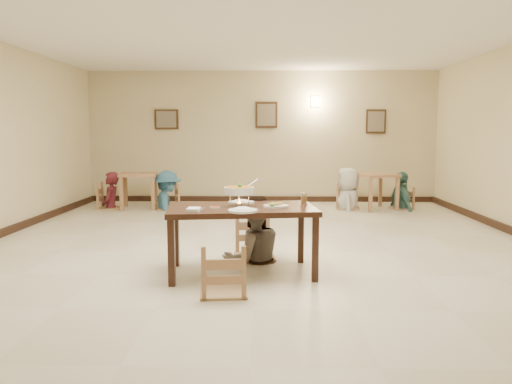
{
  "coord_description": "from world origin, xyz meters",
  "views": [
    {
      "loc": [
        0.11,
        -6.57,
        1.59
      ],
      "look_at": [
        -0.02,
        -0.37,
        0.86
      ],
      "focal_mm": 35.0,
      "sensor_mm": 36.0,
      "label": 1
    }
  ],
  "objects_px": {
    "bg_diner_a": "(110,172)",
    "chair_far": "(255,218)",
    "main_table": "(242,214)",
    "bg_chair_ll": "(110,184)",
    "drink_glass": "(304,199)",
    "main_diner": "(253,196)",
    "bg_chair_lr": "(167,185)",
    "bg_chair_rr": "(402,188)",
    "bg_diner_b": "(167,170)",
    "bg_diner_c": "(349,168)",
    "bg_table_left": "(139,179)",
    "bg_chair_rl": "(348,185)",
    "chair_near": "(223,245)",
    "curry_warmer": "(239,191)",
    "bg_table_right": "(376,180)",
    "bg_diner_d": "(402,172)"
  },
  "relations": [
    {
      "from": "bg_diner_a",
      "to": "bg_diner_b",
      "type": "relative_size",
      "value": 0.96
    },
    {
      "from": "chair_far",
      "to": "bg_diner_c",
      "type": "height_order",
      "value": "bg_diner_c"
    },
    {
      "from": "bg_chair_ll",
      "to": "bg_table_right",
      "type": "bearing_deg",
      "value": -94.39
    },
    {
      "from": "drink_glass",
      "to": "bg_diner_c",
      "type": "height_order",
      "value": "bg_diner_c"
    },
    {
      "from": "main_table",
      "to": "bg_chair_ll",
      "type": "distance_m",
      "value": 5.7
    },
    {
      "from": "chair_near",
      "to": "bg_chair_rr",
      "type": "xyz_separation_m",
      "value": [
        3.27,
        5.66,
        -0.05
      ]
    },
    {
      "from": "main_diner",
      "to": "bg_table_left",
      "type": "height_order",
      "value": "main_diner"
    },
    {
      "from": "curry_warmer",
      "to": "bg_chair_ll",
      "type": "height_order",
      "value": "curry_warmer"
    },
    {
      "from": "main_table",
      "to": "bg_diner_b",
      "type": "distance_m",
      "value": 5.16
    },
    {
      "from": "main_table",
      "to": "main_diner",
      "type": "distance_m",
      "value": 0.62
    },
    {
      "from": "main_table",
      "to": "bg_chair_rl",
      "type": "bearing_deg",
      "value": 60.79
    },
    {
      "from": "bg_diner_a",
      "to": "bg_diner_b",
      "type": "distance_m",
      "value": 1.2
    },
    {
      "from": "main_table",
      "to": "bg_table_left",
      "type": "distance_m",
      "value": 5.42
    },
    {
      "from": "chair_near",
      "to": "drink_glass",
      "type": "relative_size",
      "value": 6.95
    },
    {
      "from": "main_table",
      "to": "curry_warmer",
      "type": "relative_size",
      "value": 4.53
    },
    {
      "from": "chair_far",
      "to": "bg_diner_d",
      "type": "xyz_separation_m",
      "value": [
        3.0,
        4.23,
        0.26
      ]
    },
    {
      "from": "main_table",
      "to": "bg_chair_rr",
      "type": "height_order",
      "value": "bg_chair_rr"
    },
    {
      "from": "bg_table_right",
      "to": "bg_chair_lr",
      "type": "height_order",
      "value": "bg_chair_lr"
    },
    {
      "from": "drink_glass",
      "to": "bg_table_right",
      "type": "bearing_deg",
      "value": 68.48
    },
    {
      "from": "chair_far",
      "to": "bg_chair_ll",
      "type": "xyz_separation_m",
      "value": [
        -3.14,
        4.12,
        -0.0
      ]
    },
    {
      "from": "bg_table_right",
      "to": "bg_diner_b",
      "type": "height_order",
      "value": "bg_diner_b"
    },
    {
      "from": "chair_near",
      "to": "bg_table_right",
      "type": "bearing_deg",
      "value": -121.58
    },
    {
      "from": "bg_chair_lr",
      "to": "bg_diner_b",
      "type": "bearing_deg",
      "value": 160.43
    },
    {
      "from": "drink_glass",
      "to": "bg_table_right",
      "type": "height_order",
      "value": "drink_glass"
    },
    {
      "from": "curry_warmer",
      "to": "bg_chair_ll",
      "type": "distance_m",
      "value": 5.7
    },
    {
      "from": "drink_glass",
      "to": "main_diner",
      "type": "bearing_deg",
      "value": 144.51
    },
    {
      "from": "chair_far",
      "to": "curry_warmer",
      "type": "bearing_deg",
      "value": -110.2
    },
    {
      "from": "bg_chair_ll",
      "to": "bg_diner_c",
      "type": "relative_size",
      "value": 0.6
    },
    {
      "from": "bg_diner_b",
      "to": "bg_diner_c",
      "type": "relative_size",
      "value": 0.94
    },
    {
      "from": "main_table",
      "to": "chair_near",
      "type": "distance_m",
      "value": 0.76
    },
    {
      "from": "curry_warmer",
      "to": "bg_chair_rr",
      "type": "bearing_deg",
      "value": 57.48
    },
    {
      "from": "chair_far",
      "to": "drink_glass",
      "type": "bearing_deg",
      "value": -50.72
    },
    {
      "from": "bg_table_left",
      "to": "bg_chair_rr",
      "type": "bearing_deg",
      "value": 0.98
    },
    {
      "from": "bg_chair_ll",
      "to": "chair_far",
      "type": "bearing_deg",
      "value": -147.4
    },
    {
      "from": "bg_diner_b",
      "to": "bg_diner_a",
      "type": "bearing_deg",
      "value": 71.16
    },
    {
      "from": "chair_far",
      "to": "bg_table_right",
      "type": "xyz_separation_m",
      "value": [
        2.43,
        4.15,
        0.09
      ]
    },
    {
      "from": "main_table",
      "to": "drink_glass",
      "type": "xyz_separation_m",
      "value": [
        0.71,
        0.18,
        0.15
      ]
    },
    {
      "from": "bg_chair_ll",
      "to": "bg_chair_lr",
      "type": "xyz_separation_m",
      "value": [
        1.2,
        -0.01,
        -0.02
      ]
    },
    {
      "from": "chair_near",
      "to": "bg_table_left",
      "type": "distance_m",
      "value": 6.02
    },
    {
      "from": "main_table",
      "to": "bg_diner_d",
      "type": "xyz_separation_m",
      "value": [
        3.12,
        4.95,
        0.1
      ]
    },
    {
      "from": "bg_diner_a",
      "to": "chair_far",
      "type": "bearing_deg",
      "value": 35.04
    },
    {
      "from": "bg_chair_ll",
      "to": "bg_chair_rl",
      "type": "relative_size",
      "value": 1.04
    },
    {
      "from": "curry_warmer",
      "to": "bg_chair_rl",
      "type": "bearing_deg",
      "value": 67.66
    },
    {
      "from": "main_diner",
      "to": "bg_table_left",
      "type": "distance_m",
      "value": 4.95
    },
    {
      "from": "bg_diner_b",
      "to": "bg_chair_lr",
      "type": "bearing_deg",
      "value": 161.45
    },
    {
      "from": "chair_far",
      "to": "bg_diner_b",
      "type": "bearing_deg",
      "value": 107.41
    },
    {
      "from": "drink_glass",
      "to": "bg_table_right",
      "type": "relative_size",
      "value": 0.15
    },
    {
      "from": "bg_chair_lr",
      "to": "bg_diner_d",
      "type": "bearing_deg",
      "value": 71.78
    },
    {
      "from": "bg_chair_rr",
      "to": "main_table",
      "type": "bearing_deg",
      "value": -44.6
    },
    {
      "from": "bg_chair_lr",
      "to": "bg_chair_rr",
      "type": "height_order",
      "value": "bg_chair_lr"
    }
  ]
}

